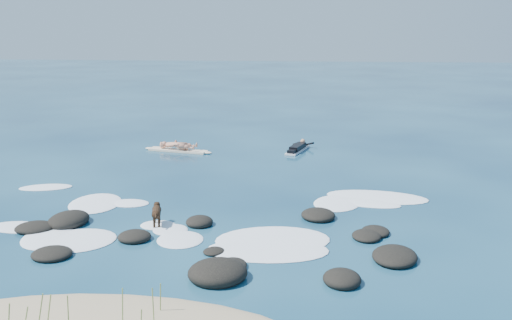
# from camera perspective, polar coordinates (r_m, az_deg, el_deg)

# --- Properties ---
(ground) EXTENTS (160.00, 160.00, 0.00)m
(ground) POSITION_cam_1_polar(r_m,az_deg,el_deg) (19.17, -6.97, -5.25)
(ground) COLOR #0A2642
(ground) RESTS_ON ground
(dune_grass) EXTENTS (2.49, 1.86, 1.14)m
(dune_grass) POSITION_cam_1_polar(r_m,az_deg,el_deg) (11.76, -17.01, -15.04)
(dune_grass) COLOR olive
(dune_grass) RESTS_ON ground
(reef_rocks) EXTENTS (14.51, 6.35, 0.60)m
(reef_rocks) POSITION_cam_1_polar(r_m,az_deg,el_deg) (16.27, -4.87, -8.26)
(reef_rocks) COLOR black
(reef_rocks) RESTS_ON ground
(breaking_foam) EXTENTS (15.52, 7.61, 0.12)m
(breaking_foam) POSITION_cam_1_polar(r_m,az_deg,el_deg) (18.25, -4.07, -6.12)
(breaking_foam) COLOR white
(breaking_foam) RESTS_ON ground
(standing_surfer_rig) EXTENTS (3.56, 1.24, 2.04)m
(standing_surfer_rig) POSITION_cam_1_polar(r_m,az_deg,el_deg) (28.16, -7.86, 2.45)
(standing_surfer_rig) COLOR #F2E1C2
(standing_surfer_rig) RESTS_ON ground
(paddling_surfer_rig) EXTENTS (1.41, 2.59, 0.45)m
(paddling_surfer_rig) POSITION_cam_1_polar(r_m,az_deg,el_deg) (28.22, 4.21, 1.21)
(paddling_surfer_rig) COLOR silver
(paddling_surfer_rig) RESTS_ON ground
(dog) EXTENTS (0.44, 1.10, 0.70)m
(dog) POSITION_cam_1_polar(r_m,az_deg,el_deg) (17.92, -9.92, -5.12)
(dog) COLOR black
(dog) RESTS_ON ground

